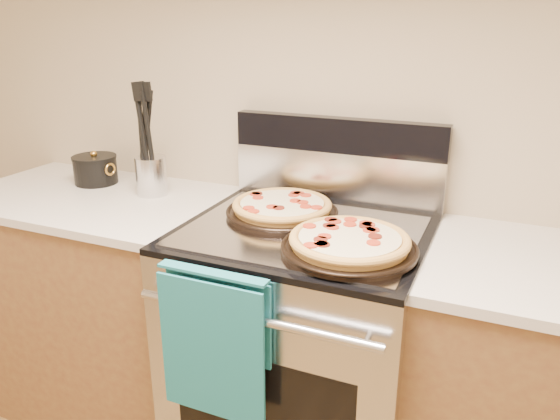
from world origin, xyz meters
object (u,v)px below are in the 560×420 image
at_px(pepperoni_pizza_back, 282,208).
at_px(saucepan, 96,171).
at_px(pepperoni_pizza_front, 349,243).
at_px(range_body, 303,356).
at_px(utensil_crock, 152,176).

distance_m(pepperoni_pizza_back, saucepan, 0.87).
bearing_deg(pepperoni_pizza_front, range_body, 144.18).
bearing_deg(pepperoni_pizza_back, pepperoni_pizza_front, -34.65).
bearing_deg(range_body, pepperoni_pizza_front, -35.82).
bearing_deg(saucepan, pepperoni_pizza_back, -6.04).
bearing_deg(utensil_crock, range_body, -10.91).
xyz_separation_m(range_body, saucepan, (-0.97, 0.16, 0.51)).
height_order(pepperoni_pizza_back, utensil_crock, utensil_crock).
bearing_deg(pepperoni_pizza_back, utensil_crock, 173.96).
height_order(utensil_crock, saucepan, utensil_crock).
bearing_deg(utensil_crock, saucepan, 173.98).
distance_m(pepperoni_pizza_front, saucepan, 1.19).
height_order(pepperoni_pizza_back, pepperoni_pizza_front, pepperoni_pizza_front).
bearing_deg(range_body, pepperoni_pizza_back, 147.39).
xyz_separation_m(pepperoni_pizza_back, saucepan, (-0.86, 0.09, 0.01)).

